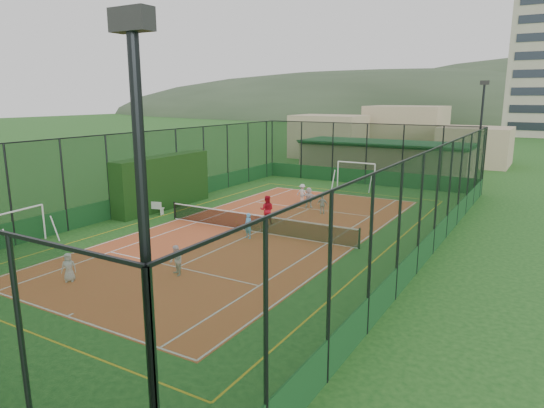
{
  "coord_description": "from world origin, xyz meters",
  "views": [
    {
      "loc": [
        13.41,
        -21.29,
        7.15
      ],
      "look_at": [
        -0.11,
        1.79,
        1.2
      ],
      "focal_mm": 32.0,
      "sensor_mm": 36.0,
      "label": 1
    }
  ],
  "objects_px": {
    "futsal_goal_near": "(21,228)",
    "child_far_right": "(322,205)",
    "white_bench": "(152,207)",
    "child_far_left": "(302,193)",
    "floodlight_ne": "(479,139)",
    "child_far_back": "(309,197)",
    "coach": "(267,210)",
    "futsal_goal_far": "(356,176)",
    "child_near_right": "(176,260)",
    "clubhouse": "(384,159)",
    "child_near_left": "(69,267)",
    "child_near_mid": "(248,226)",
    "floodlight_se": "(149,311)"
  },
  "relations": [
    {
      "from": "floodlight_ne",
      "to": "child_far_back",
      "type": "xyz_separation_m",
      "value": [
        -8.8,
        -9.87,
        -3.44
      ]
    },
    {
      "from": "floodlight_ne",
      "to": "child_near_right",
      "type": "distance_m",
      "value": 25.28
    },
    {
      "from": "futsal_goal_far",
      "to": "child_far_left",
      "type": "distance_m",
      "value": 6.67
    },
    {
      "from": "futsal_goal_far",
      "to": "coach",
      "type": "xyz_separation_m",
      "value": [
        -0.43,
        -12.94,
        -0.19
      ]
    },
    {
      "from": "floodlight_se",
      "to": "child_far_back",
      "type": "height_order",
      "value": "floodlight_se"
    },
    {
      "from": "white_bench",
      "to": "child_far_left",
      "type": "distance_m",
      "value": 10.22
    },
    {
      "from": "futsal_goal_near",
      "to": "child_far_back",
      "type": "height_order",
      "value": "futsal_goal_near"
    },
    {
      "from": "futsal_goal_near",
      "to": "futsal_goal_far",
      "type": "xyz_separation_m",
      "value": [
        8.57,
        22.57,
        0.13
      ]
    },
    {
      "from": "child_far_left",
      "to": "coach",
      "type": "relative_size",
      "value": 0.74
    },
    {
      "from": "child_far_back",
      "to": "white_bench",
      "type": "bearing_deg",
      "value": 20.59
    },
    {
      "from": "child_near_mid",
      "to": "child_far_right",
      "type": "distance_m",
      "value": 6.82
    },
    {
      "from": "floodlight_ne",
      "to": "child_far_left",
      "type": "xyz_separation_m",
      "value": [
        -10.0,
        -8.43,
        -3.5
      ]
    },
    {
      "from": "futsal_goal_far",
      "to": "child_far_right",
      "type": "xyz_separation_m",
      "value": [
        1.3,
        -9.14,
        -0.43
      ]
    },
    {
      "from": "child_far_left",
      "to": "floodlight_se",
      "type": "bearing_deg",
      "value": 107.24
    },
    {
      "from": "floodlight_se",
      "to": "child_far_back",
      "type": "distance_m",
      "value": 25.18
    },
    {
      "from": "child_far_left",
      "to": "coach",
      "type": "height_order",
      "value": "coach"
    },
    {
      "from": "child_near_left",
      "to": "child_far_left",
      "type": "height_order",
      "value": "child_far_left"
    },
    {
      "from": "white_bench",
      "to": "clubhouse",
      "type": "bearing_deg",
      "value": 54.87
    },
    {
      "from": "child_near_left",
      "to": "child_far_back",
      "type": "bearing_deg",
      "value": 42.33
    },
    {
      "from": "child_near_left",
      "to": "child_far_back",
      "type": "xyz_separation_m",
      "value": [
        2.41,
        16.5,
        0.1
      ]
    },
    {
      "from": "clubhouse",
      "to": "child_far_right",
      "type": "xyz_separation_m",
      "value": [
        1.32,
        -16.46,
        -0.97
      ]
    },
    {
      "from": "child_near_left",
      "to": "child_far_left",
      "type": "distance_m",
      "value": 17.98
    },
    {
      "from": "clubhouse",
      "to": "child_far_back",
      "type": "distance_m",
      "value": 15.29
    },
    {
      "from": "white_bench",
      "to": "child_far_back",
      "type": "distance_m",
      "value": 10.03
    },
    {
      "from": "futsal_goal_near",
      "to": "child_far_right",
      "type": "height_order",
      "value": "futsal_goal_near"
    },
    {
      "from": "child_near_mid",
      "to": "child_far_right",
      "type": "bearing_deg",
      "value": 93.15
    },
    {
      "from": "floodlight_ne",
      "to": "futsal_goal_near",
      "type": "relative_size",
      "value": 2.95
    },
    {
      "from": "clubhouse",
      "to": "floodlight_ne",
      "type": "bearing_deg",
      "value": -32.12
    },
    {
      "from": "child_near_right",
      "to": "child_far_left",
      "type": "xyz_separation_m",
      "value": [
        -2.0,
        15.29,
        -0.01
      ]
    },
    {
      "from": "futsal_goal_near",
      "to": "child_far_right",
      "type": "xyz_separation_m",
      "value": [
        9.87,
        13.43,
        -0.3
      ]
    },
    {
      "from": "child_near_left",
      "to": "white_bench",
      "type": "bearing_deg",
      "value": 78.14
    },
    {
      "from": "clubhouse",
      "to": "child_near_left",
      "type": "bearing_deg",
      "value": -94.7
    },
    {
      "from": "floodlight_ne",
      "to": "child_far_left",
      "type": "distance_m",
      "value": 13.54
    },
    {
      "from": "floodlight_se",
      "to": "child_far_left",
      "type": "xyz_separation_m",
      "value": [
        -10.0,
        24.77,
        -3.5
      ]
    },
    {
      "from": "white_bench",
      "to": "futsal_goal_far",
      "type": "distance_m",
      "value": 16.47
    },
    {
      "from": "child_far_back",
      "to": "clubhouse",
      "type": "bearing_deg",
      "value": -110.89
    },
    {
      "from": "floodlight_ne",
      "to": "child_far_back",
      "type": "height_order",
      "value": "floodlight_ne"
    },
    {
      "from": "floodlight_se",
      "to": "coach",
      "type": "distance_m",
      "value": 20.69
    },
    {
      "from": "white_bench",
      "to": "child_far_left",
      "type": "relative_size",
      "value": 1.23
    },
    {
      "from": "futsal_goal_far",
      "to": "child_far_back",
      "type": "distance_m",
      "value": 7.95
    },
    {
      "from": "clubhouse",
      "to": "futsal_goal_far",
      "type": "xyz_separation_m",
      "value": [
        0.02,
        -7.33,
        -0.54
      ]
    },
    {
      "from": "child_near_left",
      "to": "child_far_left",
      "type": "xyz_separation_m",
      "value": [
        1.21,
        17.94,
        0.04
      ]
    },
    {
      "from": "child_far_right",
      "to": "coach",
      "type": "distance_m",
      "value": 4.19
    },
    {
      "from": "clubhouse",
      "to": "futsal_goal_far",
      "type": "height_order",
      "value": "clubhouse"
    },
    {
      "from": "futsal_goal_far",
      "to": "child_far_back",
      "type": "bearing_deg",
      "value": -90.04
    },
    {
      "from": "child_near_right",
      "to": "child_far_back",
      "type": "height_order",
      "value": "child_far_back"
    },
    {
      "from": "floodlight_ne",
      "to": "child_near_mid",
      "type": "height_order",
      "value": "floodlight_ne"
    },
    {
      "from": "floodlight_se",
      "to": "clubhouse",
      "type": "relative_size",
      "value": 0.54
    },
    {
      "from": "white_bench",
      "to": "floodlight_se",
      "type": "bearing_deg",
      "value": -61.13
    },
    {
      "from": "floodlight_ne",
      "to": "futsal_goal_near",
      "type": "height_order",
      "value": "floodlight_ne"
    }
  ]
}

